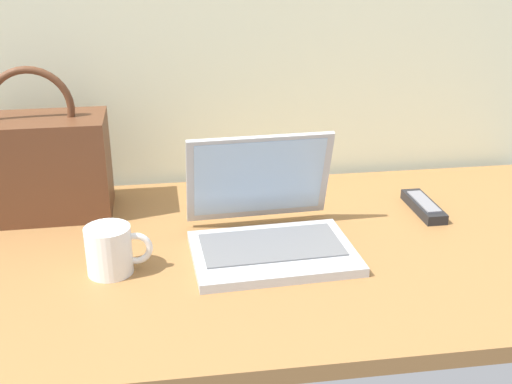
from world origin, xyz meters
TOP-DOWN VIEW (x-y plane):
  - desk at (0.00, 0.00)m, footprint 1.60×0.76m
  - laptop at (0.05, 0.00)m, footprint 0.32×0.29m
  - coffee_mug at (-0.25, -0.06)m, footprint 0.12×0.08m
  - remote_control_near at (0.43, 0.12)m, footprint 0.05×0.16m
  - handbag at (-0.42, 0.23)m, footprint 0.30×0.16m

SIDE VIEW (x-z plane):
  - desk at x=0.00m, z-range 0.00..0.03m
  - remote_control_near at x=0.43m, z-range 0.03..0.05m
  - laptop at x=0.05m, z-range -0.03..0.18m
  - coffee_mug at x=-0.25m, z-range 0.03..0.12m
  - handbag at x=-0.42m, z-range -0.02..0.31m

